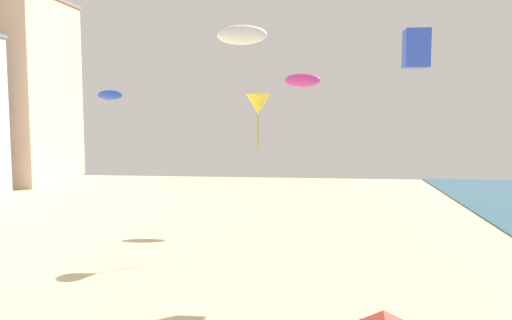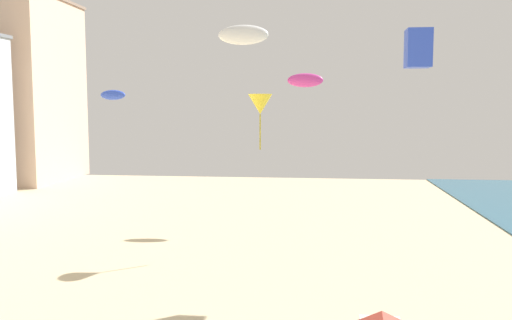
{
  "view_description": "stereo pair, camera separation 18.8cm",
  "coord_description": "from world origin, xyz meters",
  "px_view_note": "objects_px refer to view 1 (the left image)",
  "views": [
    {
      "loc": [
        7.03,
        0.64,
        7.92
      ],
      "look_at": [
        5.2,
        18.84,
        6.1
      ],
      "focal_mm": 37.32,
      "sensor_mm": 36.0,
      "label": 1
    },
    {
      "loc": [
        7.22,
        0.66,
        7.92
      ],
      "look_at": [
        5.2,
        18.84,
        6.1
      ],
      "focal_mm": 37.32,
      "sensor_mm": 36.0,
      "label": 2
    }
  ],
  "objects_px": {
    "kite_magenta_parafoil": "(302,80)",
    "kite_yellow_delta": "(258,104)",
    "kite_blue_box": "(416,49)",
    "kite_white_parafoil": "(242,35)",
    "kite_blue_parafoil": "(110,95)"
  },
  "relations": [
    {
      "from": "kite_white_parafoil",
      "to": "kite_blue_parafoil",
      "type": "bearing_deg",
      "value": 147.49
    },
    {
      "from": "kite_blue_parafoil",
      "to": "kite_white_parafoil",
      "type": "bearing_deg",
      "value": -32.51
    },
    {
      "from": "kite_magenta_parafoil",
      "to": "kite_yellow_delta",
      "type": "distance_m",
      "value": 8.32
    },
    {
      "from": "kite_magenta_parafoil",
      "to": "kite_white_parafoil",
      "type": "xyz_separation_m",
      "value": [
        -2.7,
        -11.8,
        1.54
      ]
    },
    {
      "from": "kite_blue_box",
      "to": "kite_white_parafoil",
      "type": "bearing_deg",
      "value": -178.05
    },
    {
      "from": "kite_white_parafoil",
      "to": "kite_blue_box",
      "type": "distance_m",
      "value": 8.11
    },
    {
      "from": "kite_blue_parafoil",
      "to": "kite_yellow_delta",
      "type": "bearing_deg",
      "value": -9.32
    },
    {
      "from": "kite_yellow_delta",
      "to": "kite_magenta_parafoil",
      "type": "bearing_deg",
      "value": 73.54
    },
    {
      "from": "kite_magenta_parafoil",
      "to": "kite_blue_box",
      "type": "relative_size",
      "value": 1.4
    },
    {
      "from": "kite_blue_box",
      "to": "kite_yellow_delta",
      "type": "distance_m",
      "value": 8.91
    },
    {
      "from": "kite_blue_parafoil",
      "to": "kite_blue_box",
      "type": "bearing_deg",
      "value": -17.3
    },
    {
      "from": "kite_magenta_parafoil",
      "to": "kite_yellow_delta",
      "type": "bearing_deg",
      "value": -106.46
    },
    {
      "from": "kite_magenta_parafoil",
      "to": "kite_blue_box",
      "type": "bearing_deg",
      "value": -64.97
    },
    {
      "from": "kite_white_parafoil",
      "to": "kite_yellow_delta",
      "type": "bearing_deg",
      "value": 84.45
    },
    {
      "from": "kite_magenta_parafoil",
      "to": "kite_yellow_delta",
      "type": "relative_size",
      "value": 0.8
    }
  ]
}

